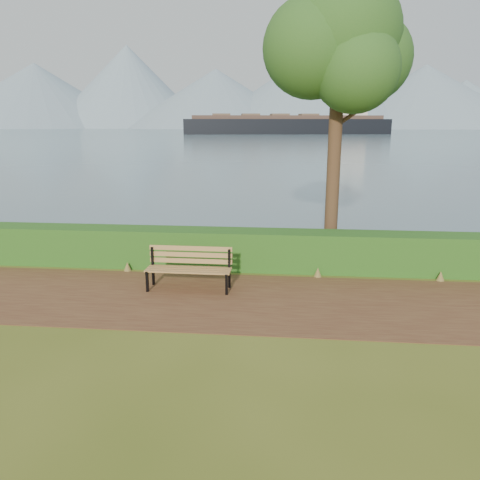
# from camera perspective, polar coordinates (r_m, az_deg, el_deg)

# --- Properties ---
(ground) EXTENTS (140.00, 140.00, 0.00)m
(ground) POSITION_cam_1_polar(r_m,az_deg,el_deg) (9.74, 0.64, -8.04)
(ground) COLOR #495518
(ground) RESTS_ON ground
(path) EXTENTS (40.00, 3.40, 0.01)m
(path) POSITION_cam_1_polar(r_m,az_deg,el_deg) (10.01, 0.80, -7.37)
(path) COLOR #502A1B
(path) RESTS_ON ground
(hedge) EXTENTS (32.00, 0.85, 1.00)m
(hedge) POSITION_cam_1_polar(r_m,az_deg,el_deg) (12.04, 1.76, -1.20)
(hedge) COLOR #214D16
(hedge) RESTS_ON ground
(water) EXTENTS (700.00, 510.00, 0.00)m
(water) POSITION_cam_1_polar(r_m,az_deg,el_deg) (269.02, 5.73, 13.13)
(water) COLOR #455F70
(water) RESTS_ON ground
(mountains) EXTENTS (585.00, 190.00, 70.00)m
(mountains) POSITION_cam_1_polar(r_m,az_deg,el_deg) (415.86, 4.58, 17.25)
(mountains) COLOR slate
(mountains) RESTS_ON ground
(bench) EXTENTS (1.91, 0.58, 0.96)m
(bench) POSITION_cam_1_polar(r_m,az_deg,el_deg) (10.62, -6.19, -3.08)
(bench) COLOR black
(bench) RESTS_ON ground
(tree) EXTENTS (3.79, 3.15, 7.57)m
(tree) POSITION_cam_1_polar(r_m,az_deg,el_deg) (12.83, 12.02, 22.56)
(tree) COLOR #392517
(tree) RESTS_ON ground
(cargo_ship) EXTENTS (75.18, 23.54, 22.55)m
(cargo_ship) POSITION_cam_1_polar(r_m,az_deg,el_deg) (176.80, 6.55, 13.79)
(cargo_ship) COLOR black
(cargo_ship) RESTS_ON ground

